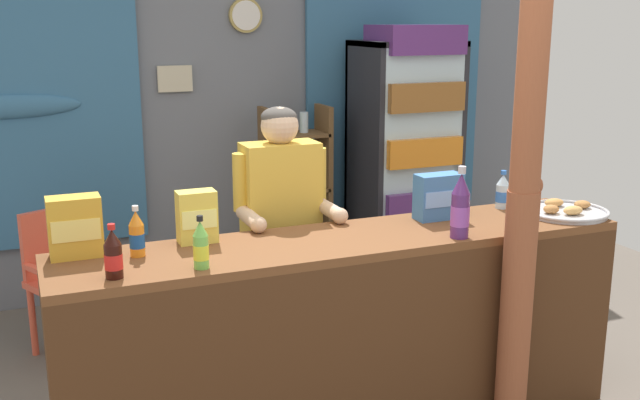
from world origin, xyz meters
name	(u,v)px	position (x,y,z in m)	size (l,w,h in m)	color
ground_plane	(305,368)	(0.00, 1.06, 0.00)	(6.87, 6.87, 0.00)	#665B51
back_wall_curtained	(220,108)	(-0.02, 2.69, 1.31)	(5.13, 0.22, 2.55)	slate
stall_counter	(357,323)	(-0.03, 0.30, 0.59)	(2.68, 0.54, 0.97)	brown
timber_post	(523,202)	(0.66, 0.05, 1.15)	(0.17, 0.15, 2.40)	#995133
drink_fridge	(406,146)	(1.23, 2.16, 1.04)	(0.70, 0.63, 1.90)	#232328
bottle_shelf_rack	(296,195)	(0.44, 2.37, 0.69)	(0.48, 0.28, 1.33)	brown
plastic_lawn_chair	(69,272)	(-1.19, 1.81, 0.49)	(0.59, 0.59, 0.86)	#E5563D
shopkeeper	(281,217)	(-0.19, 0.90, 0.95)	(0.50, 0.42, 1.52)	#28282D
soda_bottle_grape_soda	(460,208)	(0.43, 0.21, 1.11)	(0.09, 0.09, 0.33)	#56286B
soda_bottle_water	(503,192)	(0.94, 0.59, 1.05)	(0.07, 0.07, 0.20)	silver
soda_bottle_cola	(113,255)	(-1.10, 0.25, 1.06)	(0.07, 0.07, 0.22)	black
soda_bottle_orange_soda	(137,235)	(-0.97, 0.49, 1.06)	(0.06, 0.06, 0.22)	orange
soda_bottle_lime_soda	(201,246)	(-0.76, 0.23, 1.06)	(0.06, 0.06, 0.22)	#75C64C
snack_box_biscuit	(438,197)	(0.52, 0.53, 1.08)	(0.23, 0.11, 0.23)	#3D75B7
snack_box_instant_noodle	(197,217)	(-0.69, 0.59, 1.08)	(0.17, 0.11, 0.24)	#EAD14C
snack_box_choco_powder	(75,227)	(-1.21, 0.58, 1.10)	(0.22, 0.13, 0.26)	gold
pastry_tray	(566,211)	(1.17, 0.35, 0.99)	(0.43, 0.43, 0.06)	#BCBCC1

